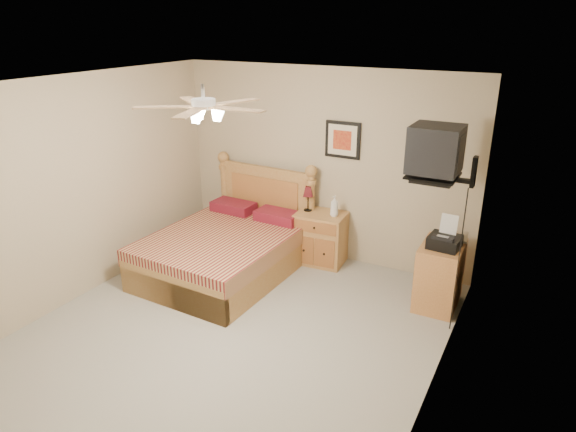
% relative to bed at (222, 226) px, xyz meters
% --- Properties ---
extents(floor, '(4.50, 4.50, 0.00)m').
position_rel_bed_xyz_m(floor, '(0.83, -1.12, -0.64)').
color(floor, gray).
rests_on(floor, ground).
extents(ceiling, '(4.00, 4.50, 0.04)m').
position_rel_bed_xyz_m(ceiling, '(0.83, -1.12, 1.86)').
color(ceiling, white).
rests_on(ceiling, ground).
extents(wall_back, '(4.00, 0.04, 2.50)m').
position_rel_bed_xyz_m(wall_back, '(0.83, 1.13, 0.61)').
color(wall_back, tan).
rests_on(wall_back, ground).
extents(wall_front, '(4.00, 0.04, 2.50)m').
position_rel_bed_xyz_m(wall_front, '(0.83, -3.37, 0.61)').
color(wall_front, tan).
rests_on(wall_front, ground).
extents(wall_left, '(0.04, 4.50, 2.50)m').
position_rel_bed_xyz_m(wall_left, '(-1.17, -1.12, 0.61)').
color(wall_left, tan).
rests_on(wall_left, ground).
extents(wall_right, '(0.04, 4.50, 2.50)m').
position_rel_bed_xyz_m(wall_right, '(2.83, -1.12, 0.61)').
color(wall_right, tan).
rests_on(wall_right, ground).
extents(bed, '(1.59, 2.04, 1.29)m').
position_rel_bed_xyz_m(bed, '(0.00, 0.00, 0.00)').
color(bed, '#A66A32').
rests_on(bed, ground).
extents(nightstand, '(0.67, 0.52, 0.68)m').
position_rel_bed_xyz_m(nightstand, '(0.93, 0.88, -0.30)').
color(nightstand, '#B58137').
rests_on(nightstand, ground).
extents(table_lamp, '(0.23, 0.23, 0.33)m').
position_rel_bed_xyz_m(table_lamp, '(0.73, 0.90, 0.20)').
color(table_lamp, '#520F15').
rests_on(table_lamp, nightstand).
extents(lotion_bottle, '(0.12, 0.12, 0.27)m').
position_rel_bed_xyz_m(lotion_bottle, '(1.11, 0.88, 0.17)').
color(lotion_bottle, white).
rests_on(lotion_bottle, nightstand).
extents(framed_picture, '(0.46, 0.04, 0.46)m').
position_rel_bed_xyz_m(framed_picture, '(1.10, 1.11, 0.98)').
color(framed_picture, black).
rests_on(framed_picture, wall_back).
extents(dresser, '(0.44, 0.63, 0.74)m').
position_rel_bed_xyz_m(dresser, '(2.56, 0.50, -0.27)').
color(dresser, '#AC6733').
rests_on(dresser, ground).
extents(fax_machine, '(0.35, 0.36, 0.34)m').
position_rel_bed_xyz_m(fax_machine, '(2.58, 0.44, 0.27)').
color(fax_machine, black).
rests_on(fax_machine, dresser).
extents(magazine_lower, '(0.29, 0.34, 0.03)m').
position_rel_bed_xyz_m(magazine_lower, '(2.54, 0.71, 0.11)').
color(magazine_lower, beige).
rests_on(magazine_lower, dresser).
extents(magazine_upper, '(0.24, 0.31, 0.02)m').
position_rel_bed_xyz_m(magazine_upper, '(2.56, 0.71, 0.13)').
color(magazine_upper, gray).
rests_on(magazine_upper, magazine_lower).
extents(wall_tv, '(0.56, 0.46, 0.58)m').
position_rel_bed_xyz_m(wall_tv, '(2.58, 0.22, 1.17)').
color(wall_tv, black).
rests_on(wall_tv, wall_right).
extents(ceiling_fan, '(1.14, 1.14, 0.28)m').
position_rel_bed_xyz_m(ceiling_fan, '(0.83, -1.32, 1.72)').
color(ceiling_fan, white).
rests_on(ceiling_fan, ceiling).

